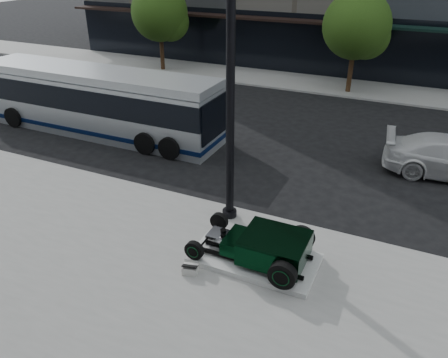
% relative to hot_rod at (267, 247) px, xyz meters
% --- Properties ---
extents(ground, '(120.00, 120.00, 0.00)m').
position_rel_hot_rod_xyz_m(ground, '(-2.11, 4.36, -0.70)').
color(ground, black).
rests_on(ground, ground).
extents(sidewalk_far, '(70.00, 4.00, 0.12)m').
position_rel_hot_rod_xyz_m(sidewalk_far, '(-2.11, 18.36, -0.64)').
color(sidewalk_far, gray).
rests_on(sidewalk_far, ground).
extents(street_trees, '(29.80, 3.80, 5.70)m').
position_rel_hot_rod_xyz_m(street_trees, '(-0.97, 17.44, 3.07)').
color(street_trees, black).
rests_on(street_trees, sidewalk_far).
extents(display_plinth, '(3.40, 1.80, 0.15)m').
position_rel_hot_rod_xyz_m(display_plinth, '(-0.33, -0.00, -0.50)').
color(display_plinth, silver).
rests_on(display_plinth, sidewalk_near).
extents(hot_rod, '(3.22, 2.00, 0.81)m').
position_rel_hot_rod_xyz_m(hot_rod, '(0.00, 0.00, 0.00)').
color(hot_rod, black).
rests_on(hot_rod, display_plinth).
extents(info_plaque, '(0.46, 0.39, 0.31)m').
position_rel_hot_rod_xyz_m(info_plaque, '(-1.69, -1.20, -0.45)').
color(info_plaque, silver).
rests_on(info_plaque, sidewalk_near).
extents(lamppost, '(0.46, 0.46, 8.35)m').
position_rel_hot_rod_xyz_m(lamppost, '(-1.90, 1.80, 3.28)').
color(lamppost, black).
rests_on(lamppost, sidewalk_near).
extents(transit_bus, '(12.12, 2.88, 2.92)m').
position_rel_hot_rod_xyz_m(transit_bus, '(-10.58, 6.19, 0.79)').
color(transit_bus, '#B1B7BC').
rests_on(transit_bus, ground).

